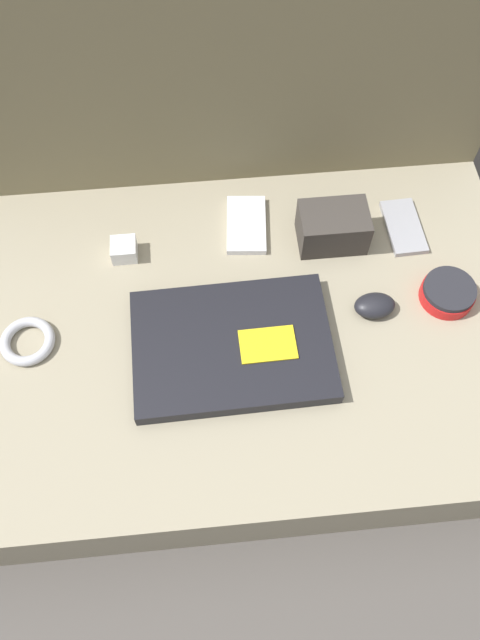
# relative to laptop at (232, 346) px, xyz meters

# --- Properties ---
(ground_plane) EXTENTS (8.00, 8.00, 0.00)m
(ground_plane) POSITION_rel_laptop_xyz_m (0.02, 0.04, -0.16)
(ground_plane) COLOR #4C4742
(couch_seat) EXTENTS (0.98, 0.64, 0.15)m
(couch_seat) POSITION_rel_laptop_xyz_m (0.02, 0.04, -0.09)
(couch_seat) COLOR gray
(couch_seat) RESTS_ON ground_plane
(couch_backrest) EXTENTS (0.98, 0.20, 0.59)m
(couch_backrest) POSITION_rel_laptop_xyz_m (0.02, 0.46, 0.13)
(couch_backrest) COLOR #756B4C
(couch_backrest) RESTS_ON ground_plane
(laptop) EXTENTS (0.33, 0.23, 0.03)m
(laptop) POSITION_rel_laptop_xyz_m (0.00, 0.00, 0.00)
(laptop) COLOR black
(laptop) RESTS_ON couch_seat
(computer_mouse) EXTENTS (0.07, 0.05, 0.03)m
(computer_mouse) POSITION_rel_laptop_xyz_m (0.24, 0.05, 0.00)
(computer_mouse) COLOR black
(computer_mouse) RESTS_ON couch_seat
(speaker_puck) EXTENTS (0.09, 0.09, 0.03)m
(speaker_puck) POSITION_rel_laptop_xyz_m (0.37, 0.06, 0.00)
(speaker_puck) COLOR red
(speaker_puck) RESTS_ON couch_seat
(phone_silver) EXTENTS (0.08, 0.13, 0.01)m
(phone_silver) POSITION_rel_laptop_xyz_m (0.05, 0.25, -0.01)
(phone_silver) COLOR silver
(phone_silver) RESTS_ON couch_seat
(phone_black) EXTENTS (0.07, 0.12, 0.01)m
(phone_black) POSITION_rel_laptop_xyz_m (0.33, 0.22, -0.01)
(phone_black) COLOR #99999E
(phone_black) RESTS_ON couch_seat
(camera_pouch) EXTENTS (0.12, 0.08, 0.07)m
(camera_pouch) POSITION_rel_laptop_xyz_m (0.20, 0.20, 0.02)
(camera_pouch) COLOR #38332D
(camera_pouch) RESTS_ON couch_seat
(charger_brick) EXTENTS (0.04, 0.04, 0.03)m
(charger_brick) POSITION_rel_laptop_xyz_m (-0.17, 0.21, 0.00)
(charger_brick) COLOR silver
(charger_brick) RESTS_ON couch_seat
(cable_coil) EXTENTS (0.09, 0.09, 0.02)m
(cable_coil) POSITION_rel_laptop_xyz_m (-0.33, 0.05, -0.01)
(cable_coil) COLOR #B2B2B7
(cable_coil) RESTS_ON couch_seat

